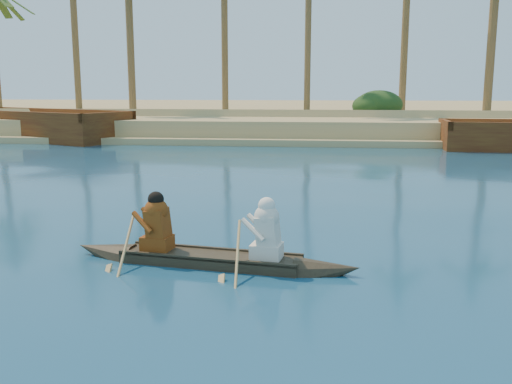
# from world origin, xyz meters

# --- Properties ---
(sandy_embankment) EXTENTS (150.00, 51.00, 1.50)m
(sandy_embankment) POSITION_xyz_m (0.00, 46.89, 0.53)
(sandy_embankment) COLOR tan
(sandy_embankment) RESTS_ON ground
(palm_grove) EXTENTS (110.00, 14.00, 16.00)m
(palm_grove) POSITION_xyz_m (0.00, 35.00, 8.00)
(palm_grove) COLOR #3F6122
(palm_grove) RESTS_ON ground
(shrub_cluster) EXTENTS (100.00, 6.00, 2.40)m
(shrub_cluster) POSITION_xyz_m (0.00, 31.50, 1.20)
(shrub_cluster) COLOR #1D3D16
(shrub_cluster) RESTS_ON ground
(canoe) EXTENTS (5.58, 1.59, 1.52)m
(canoe) POSITION_xyz_m (-8.00, 1.04, 0.29)
(canoe) COLOR #352D1D
(canoe) RESTS_ON ground
(barge_left) EXTENTS (13.30, 9.16, 2.12)m
(barge_left) POSITION_xyz_m (-23.65, 25.40, 0.74)
(barge_left) COLOR brown
(barge_left) RESTS_ON ground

